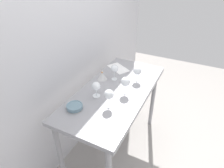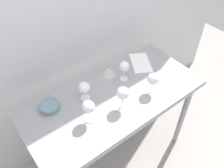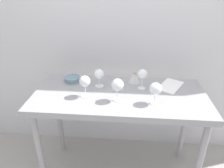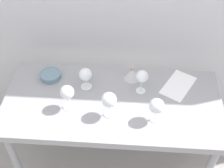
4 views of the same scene
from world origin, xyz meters
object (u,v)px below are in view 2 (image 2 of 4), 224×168
wine_glass_near_right (153,79)px  wine_glass_near_left (88,107)px  tasting_bowl (49,106)px  tasting_sheet_upper (141,63)px  decanter_funnel (109,70)px  wine_glass_far_left (84,88)px  wine_glass_far_right (124,67)px  wine_glass_near_center (123,94)px

wine_glass_near_right → wine_glass_near_left: bearing=173.1°
wine_glass_near_right → tasting_bowl: bearing=155.7°
tasting_sheet_upper → decanter_funnel: decanter_funnel is taller
decanter_funnel → wine_glass_far_left: bearing=-160.9°
tasting_sheet_upper → wine_glass_far_right: bearing=-134.8°
wine_glass_near_left → wine_glass_near_right: size_ratio=1.04×
wine_glass_near_right → wine_glass_far_right: bearing=109.9°
wine_glass_near_left → tasting_sheet_upper: wine_glass_near_left is taller
wine_glass_far_right → tasting_bowl: (-0.62, 0.09, -0.10)m
wine_glass_near_right → tasting_sheet_upper: size_ratio=0.61×
wine_glass_far_right → wine_glass_near_left: bearing=-159.4°
tasting_sheet_upper → tasting_bowl: tasting_bowl is taller
tasting_bowl → wine_glass_near_right: bearing=-24.3°
decanter_funnel → tasting_sheet_upper: bearing=-9.2°
wine_glass_far_right → decanter_funnel: wine_glass_far_right is taller
decanter_funnel → wine_glass_near_center: bearing=-111.6°
wine_glass_far_left → wine_glass_near_left: bearing=-114.9°
tasting_sheet_upper → wine_glass_near_left: bearing=-131.4°
wine_glass_far_right → wine_glass_near_center: bearing=-132.1°
wine_glass_near_left → wine_glass_near_right: 0.54m
decanter_funnel → wine_glass_near_right: bearing=-67.6°
wine_glass_near_center → tasting_sheet_upper: bearing=32.4°
wine_glass_near_left → wine_glass_near_center: 0.26m
wine_glass_far_right → decanter_funnel: (-0.06, 0.12, -0.08)m
wine_glass_near_center → wine_glass_near_left: bearing=170.0°
tasting_bowl → wine_glass_far_left: bearing=-15.4°
wine_glass_near_left → wine_glass_near_right: (0.53, -0.06, -0.01)m
wine_glass_near_right → tasting_sheet_upper: wine_glass_near_right is taller
wine_glass_far_right → tasting_sheet_upper: bearing=15.3°
wine_glass_near_right → wine_glass_far_right: size_ratio=0.96×
wine_glass_near_left → wine_glass_far_right: same height
wine_glass_far_left → decanter_funnel: size_ratio=1.18×
wine_glass_near_center → tasting_bowl: wine_glass_near_center is taller
wine_glass_near_center → tasting_sheet_upper: size_ratio=0.65×
wine_glass_near_left → decanter_funnel: bearing=36.6°
wine_glass_near_left → wine_glass_far_right: bearing=20.6°
wine_glass_near_left → decanter_funnel: 0.49m
wine_glass_far_left → decanter_funnel: 0.33m
tasting_bowl → wine_glass_far_right: bearing=-7.9°
tasting_sheet_upper → decanter_funnel: bearing=-159.3°
wine_glass_far_right → wine_glass_far_left: bearing=177.6°
wine_glass_near_center → wine_glass_far_right: (0.19, 0.21, -0.00)m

